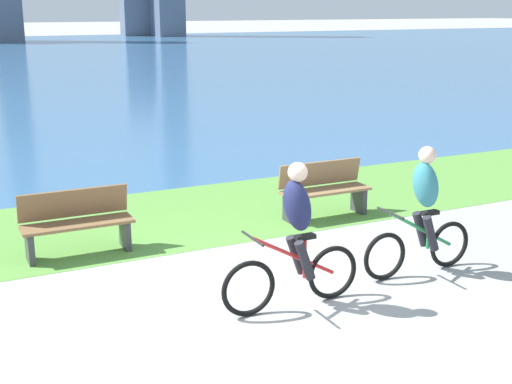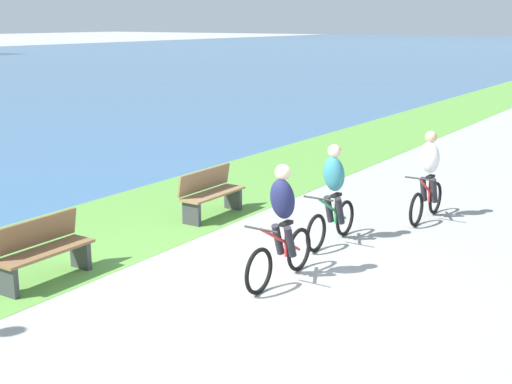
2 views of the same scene
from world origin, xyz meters
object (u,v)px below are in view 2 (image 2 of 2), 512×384
(cyclist_lead, at_px, (282,224))
(bench_near_path, at_px, (42,251))
(cyclist_trailing, at_px, (333,194))
(cyclist_distant_rear, at_px, (428,176))
(bench_far_along_path, at_px, (210,193))

(cyclist_lead, relative_size, bench_near_path, 1.16)
(cyclist_trailing, bearing_deg, cyclist_distant_rear, -20.32)
(bench_near_path, height_order, bench_far_along_path, same)
(bench_near_path, bearing_deg, cyclist_distant_rear, -29.76)
(cyclist_distant_rear, distance_m, bench_far_along_path, 4.05)
(cyclist_lead, distance_m, bench_near_path, 3.40)
(cyclist_trailing, bearing_deg, bench_far_along_path, 86.39)
(cyclist_distant_rear, xyz_separation_m, bench_near_path, (-6.03, 3.45, -0.38))
(cyclist_lead, distance_m, bench_far_along_path, 3.56)
(cyclist_lead, relative_size, bench_far_along_path, 1.16)
(cyclist_lead, bearing_deg, cyclist_distant_rear, -8.52)
(cyclist_distant_rear, bearing_deg, bench_far_along_path, 120.65)
(bench_far_along_path, bearing_deg, cyclist_trailing, -93.61)
(cyclist_distant_rear, relative_size, bench_far_along_path, 1.11)
(bench_far_along_path, bearing_deg, cyclist_lead, -126.69)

